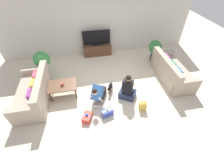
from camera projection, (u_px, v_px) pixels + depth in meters
The scene contains 16 objects.
ground_plane at pixel (109, 89), 5.36m from camera, with size 16.00×16.00×0.00m, color beige.
wall_back at pixel (97, 25), 6.37m from camera, with size 8.40×0.06×2.60m.
sofa_left at pixel (35, 93), 4.77m from camera, with size 0.89×1.96×0.88m.
sofa_right at pixel (171, 72), 5.57m from camera, with size 0.89×1.96×0.88m.
coffee_table at pixel (63, 86), 4.89m from camera, with size 0.91×0.64×0.44m.
tv_console at pixel (97, 50), 6.88m from camera, with size 1.25×0.39×0.50m.
tv at pixel (97, 39), 6.51m from camera, with size 1.19×0.20×0.67m.
potted_plant_corner_right at pixel (155, 48), 6.32m from camera, with size 0.53×0.53×0.92m.
potted_plant_corner_left at pixel (42, 60), 5.51m from camera, with size 0.59×0.59×0.99m.
person_kneeling at pixel (98, 93), 4.75m from camera, with size 0.61×0.81×0.75m.
person_sitting at pixel (128, 90), 4.83m from camera, with size 0.65×0.62×0.95m.
dog at pixel (110, 87), 5.12m from camera, with size 0.26×0.46×0.31m.
gift_box_a at pixel (87, 117), 4.36m from camera, with size 0.35×0.41×0.23m.
gift_box_b at pixel (107, 113), 4.45m from camera, with size 0.37×0.25×0.27m.
gift_bag_a at pixel (143, 106), 4.59m from camera, with size 0.25×0.18×0.32m.
mug at pixel (62, 84), 4.81m from camera, with size 0.12×0.08×0.09m.
Camera 1 is at (-0.62, -3.78, 3.75)m, focal length 24.00 mm.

